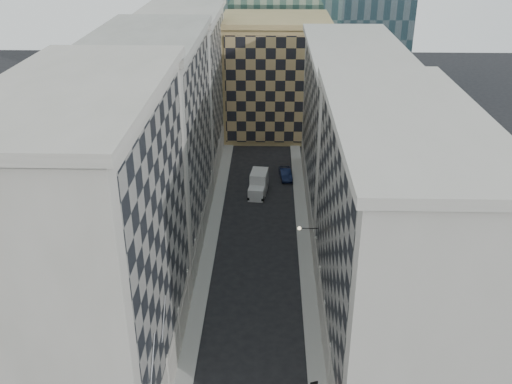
# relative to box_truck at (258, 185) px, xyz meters

# --- Properties ---
(sidewalk_west) EXTENTS (1.50, 100.00, 0.15)m
(sidewalk_west) POSITION_rel_box_truck_xyz_m (-5.10, -14.15, -1.15)
(sidewalk_west) COLOR #979791
(sidewalk_west) RESTS_ON ground
(sidewalk_east) EXTENTS (1.50, 100.00, 0.15)m
(sidewalk_east) POSITION_rel_box_truck_xyz_m (5.40, -14.15, -1.15)
(sidewalk_east) COLOR #979791
(sidewalk_east) RESTS_ON ground
(bldg_left_a) EXTENTS (10.80, 22.80, 23.70)m
(bldg_left_a) POSITION_rel_box_truck_xyz_m (-10.73, -33.15, 10.60)
(bldg_left_a) COLOR #A6A295
(bldg_left_a) RESTS_ON ground
(bldg_left_b) EXTENTS (10.80, 22.80, 22.70)m
(bldg_left_b) POSITION_rel_box_truck_xyz_m (-10.73, -11.15, 10.10)
(bldg_left_b) COLOR gray
(bldg_left_b) RESTS_ON ground
(bldg_left_c) EXTENTS (10.80, 22.80, 21.70)m
(bldg_left_c) POSITION_rel_box_truck_xyz_m (-10.73, 10.85, 9.60)
(bldg_left_c) COLOR #A6A295
(bldg_left_c) RESTS_ON ground
(bldg_right_a) EXTENTS (10.80, 26.80, 20.70)m
(bldg_right_a) POSITION_rel_box_truck_xyz_m (11.03, -29.15, 9.10)
(bldg_right_a) COLOR #B0ACA1
(bldg_right_a) RESTS_ON ground
(bldg_right_b) EXTENTS (10.80, 28.80, 19.70)m
(bldg_right_b) POSITION_rel_box_truck_xyz_m (11.04, -2.15, 8.63)
(bldg_right_b) COLOR #B0ACA1
(bldg_right_b) RESTS_ON ground
(tan_block) EXTENTS (16.80, 14.80, 18.80)m
(tan_block) POSITION_rel_box_truck_xyz_m (2.15, 23.75, 8.21)
(tan_block) COLOR tan
(tan_block) RESTS_ON ground
(flagpoles_left) EXTENTS (0.10, 6.33, 2.33)m
(flagpoles_left) POSITION_rel_box_truck_xyz_m (-5.75, -38.15, 6.78)
(flagpoles_left) COLOR gray
(flagpoles_left) RESTS_ON ground
(bracket_lamp) EXTENTS (1.98, 0.36, 0.36)m
(bracket_lamp) POSITION_rel_box_truck_xyz_m (4.53, -20.15, 4.98)
(bracket_lamp) COLOR black
(bracket_lamp) RESTS_ON ground
(box_truck) EXTENTS (2.67, 5.33, 2.81)m
(box_truck) POSITION_rel_box_truck_xyz_m (0.00, 0.00, 0.00)
(box_truck) COLOR silver
(box_truck) RESTS_ON ground
(dark_car) EXTENTS (1.94, 4.34, 1.38)m
(dark_car) POSITION_rel_box_truck_xyz_m (3.65, 4.66, -0.53)
(dark_car) COLOR #0D1633
(dark_car) RESTS_ON ground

